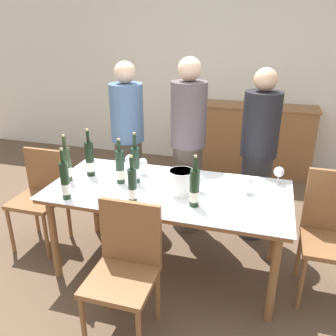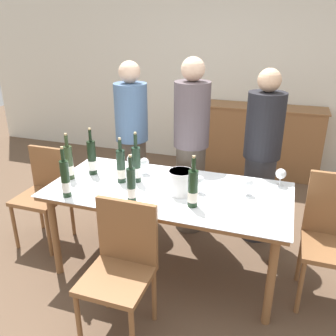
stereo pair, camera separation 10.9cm
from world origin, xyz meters
name	(u,v)px [view 2 (the right image)]	position (x,y,z in m)	size (l,w,h in m)	color
ground_plane	(168,267)	(0.00, 0.00, 0.00)	(12.00, 12.00, 0.00)	brown
back_wall	(231,66)	(0.00, 2.68, 1.40)	(8.00, 0.10, 2.80)	silver
sideboard_cabinet	(262,140)	(0.53, 2.39, 0.47)	(1.57, 0.46, 0.93)	brown
dining_table	(168,197)	(0.00, 0.00, 0.68)	(1.88, 0.90, 0.75)	brown
ice_bucket	(181,182)	(0.12, -0.04, 0.85)	(0.19, 0.19, 0.19)	white
wine_bottle_0	(92,159)	(-0.71, 0.08, 0.89)	(0.07, 0.07, 0.41)	black
wine_bottle_1	(121,167)	(-0.41, 0.01, 0.88)	(0.07, 0.07, 0.38)	#1E3323
wine_bottle_2	(65,179)	(-0.68, -0.36, 0.88)	(0.07, 0.07, 0.39)	black
wine_bottle_3	(131,185)	(-0.19, -0.27, 0.87)	(0.07, 0.07, 0.36)	#1E3323
wine_bottle_4	(69,163)	(-0.84, -0.07, 0.88)	(0.07, 0.07, 0.39)	#28381E
wine_bottle_5	(136,165)	(-0.29, 0.06, 0.89)	(0.07, 0.07, 0.42)	#1E3323
wine_bottle_6	(193,189)	(0.25, -0.20, 0.88)	(0.07, 0.07, 0.38)	black
wine_glass_0	(248,183)	(0.60, 0.11, 0.84)	(0.08, 0.08, 0.14)	white
wine_glass_1	(281,174)	(0.82, 0.35, 0.85)	(0.08, 0.08, 0.14)	white
wine_glass_2	(132,159)	(-0.42, 0.25, 0.86)	(0.08, 0.08, 0.15)	white
wine_glass_3	(200,181)	(0.24, 0.03, 0.84)	(0.07, 0.07, 0.14)	white
wine_glass_4	(144,163)	(-0.29, 0.23, 0.85)	(0.08, 0.08, 0.15)	white
chair_right_end	(334,232)	(1.24, 0.09, 0.56)	(0.42, 0.42, 0.97)	brown
chair_left_end	(46,188)	(-1.24, 0.08, 0.52)	(0.42, 0.42, 0.89)	brown
chair_near_front	(121,261)	(-0.09, -0.68, 0.52)	(0.42, 0.42, 0.91)	brown
person_host	(132,142)	(-0.66, 0.80, 0.82)	(0.33, 0.33, 1.62)	#51473D
person_guest_left	(191,149)	(-0.01, 0.69, 0.85)	(0.33, 0.33, 1.69)	#51473D
person_guest_right	(261,159)	(0.64, 0.74, 0.81)	(0.33, 0.33, 1.61)	#2D2D33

